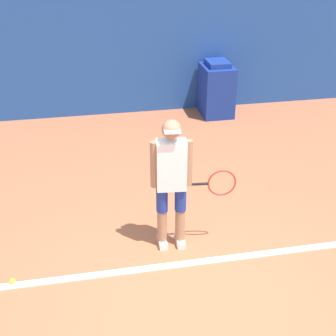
{
  "coord_description": "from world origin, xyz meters",
  "views": [
    {
      "loc": [
        -0.98,
        -3.67,
        3.58
      ],
      "look_at": [
        -0.04,
        1.15,
        0.97
      ],
      "focal_mm": 50.0,
      "sensor_mm": 36.0,
      "label": 1
    }
  ],
  "objects": [
    {
      "name": "ground_plane",
      "position": [
        0.0,
        0.0,
        0.0
      ],
      "size": [
        24.0,
        24.0,
        0.0
      ],
      "primitive_type": "plane",
      "color": "#B76642"
    },
    {
      "name": "back_wall",
      "position": [
        0.0,
        5.59,
        1.29
      ],
      "size": [
        24.0,
        0.1,
        2.57
      ],
      "color": "#234C99",
      "rests_on": "ground_plane"
    },
    {
      "name": "court_baseline",
      "position": [
        0.0,
        0.53,
        0.01
      ],
      "size": [
        21.6,
        0.1,
        0.01
      ],
      "color": "white",
      "rests_on": "ground_plane"
    },
    {
      "name": "tennis_player",
      "position": [
        -0.02,
        0.94,
        0.93
      ],
      "size": [
        1.01,
        0.3,
        1.66
      ],
      "rotation": [
        0.0,
        0.0,
        -0.1
      ],
      "color": "#A37556",
      "rests_on": "ground_plane"
    },
    {
      "name": "tennis_ball",
      "position": [
        -1.91,
        0.58,
        0.03
      ],
      "size": [
        0.07,
        0.07,
        0.07
      ],
      "color": "#D1E533",
      "rests_on": "ground_plane"
    },
    {
      "name": "covered_chair",
      "position": [
        1.74,
        5.11,
        0.53
      ],
      "size": [
        0.6,
        0.76,
        1.12
      ],
      "color": "navy",
      "rests_on": "ground_plane"
    }
  ]
}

